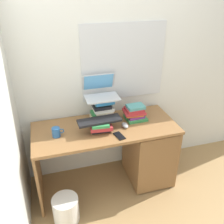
% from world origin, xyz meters
% --- Properties ---
extents(ground_plane, '(6.00, 6.00, 0.00)m').
position_xyz_m(ground_plane, '(0.00, 0.00, 0.00)').
color(ground_plane, '#9E7A4C').
extents(wall_back, '(6.00, 0.06, 2.60)m').
position_xyz_m(wall_back, '(0.00, 0.35, 1.30)').
color(wall_back, silver).
rests_on(wall_back, ground).
extents(wall_left, '(0.05, 6.00, 2.60)m').
position_xyz_m(wall_left, '(-0.86, 0.00, 1.30)').
color(wall_left, silver).
rests_on(wall_left, ground).
extents(desk, '(1.45, 0.62, 0.75)m').
position_xyz_m(desk, '(0.37, -0.02, 0.41)').
color(desk, olive).
rests_on(desk, ground).
extents(book_stack_tall, '(0.24, 0.21, 0.25)m').
position_xyz_m(book_stack_tall, '(0.01, 0.15, 0.87)').
color(book_stack_tall, beige).
rests_on(book_stack_tall, desk).
extents(book_stack_keyboard_riser, '(0.23, 0.21, 0.11)m').
position_xyz_m(book_stack_keyboard_riser, '(-0.06, -0.05, 0.80)').
color(book_stack_keyboard_riser, black).
rests_on(book_stack_keyboard_riser, desk).
extents(book_stack_side, '(0.23, 0.21, 0.16)m').
position_xyz_m(book_stack_side, '(0.34, 0.08, 0.82)').
color(book_stack_side, '#338C4C').
rests_on(book_stack_side, desk).
extents(laptop, '(0.34, 0.30, 0.22)m').
position_xyz_m(laptop, '(0.01, 0.21, 1.05)').
color(laptop, '#B7BABF').
rests_on(laptop, book_stack_tall).
extents(keyboard, '(0.43, 0.16, 0.02)m').
position_xyz_m(keyboard, '(-0.07, -0.05, 0.86)').
color(keyboard, black).
rests_on(keyboard, book_stack_keyboard_riser).
extents(computer_mouse, '(0.06, 0.10, 0.04)m').
position_xyz_m(computer_mouse, '(0.19, -0.05, 0.77)').
color(computer_mouse, '#A5A8AD').
rests_on(computer_mouse, desk).
extents(mug, '(0.11, 0.08, 0.09)m').
position_xyz_m(mug, '(-0.49, -0.03, 0.79)').
color(mug, '#265999').
rests_on(mug, desk).
extents(cell_phone, '(0.09, 0.15, 0.01)m').
position_xyz_m(cell_phone, '(0.08, -0.20, 0.75)').
color(cell_phone, black).
rests_on(cell_phone, desk).
extents(wastebasket, '(0.25, 0.25, 0.26)m').
position_xyz_m(wastebasket, '(-0.49, -0.37, 0.13)').
color(wastebasket, silver).
rests_on(wastebasket, ground).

